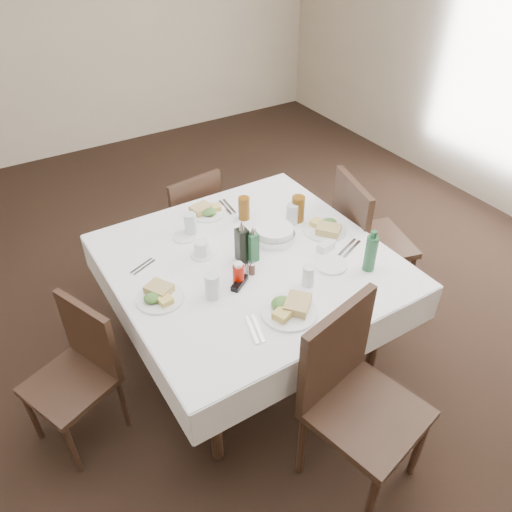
% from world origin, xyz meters
% --- Properties ---
extents(ground_plane, '(7.00, 7.00, 0.00)m').
position_xyz_m(ground_plane, '(0.00, 0.00, 0.00)').
color(ground_plane, black).
extents(room_shell, '(6.04, 7.04, 2.80)m').
position_xyz_m(room_shell, '(0.00, 0.00, 1.71)').
color(room_shell, '#C1B195').
rests_on(room_shell, ground).
extents(dining_table, '(1.51, 1.51, 0.76)m').
position_xyz_m(dining_table, '(0.13, -0.08, 0.69)').
color(dining_table, black).
rests_on(dining_table, ground).
extents(chair_north, '(0.46, 0.46, 0.87)m').
position_xyz_m(chair_north, '(0.18, 0.85, 0.50)').
color(chair_north, black).
rests_on(chair_north, ground).
extents(chair_south, '(0.57, 0.57, 1.01)m').
position_xyz_m(chair_south, '(0.15, -0.98, 0.58)').
color(chair_south, black).
rests_on(chair_south, ground).
extents(chair_east, '(0.56, 0.56, 0.98)m').
position_xyz_m(chair_east, '(1.05, -0.02, 0.56)').
color(chair_east, black).
rests_on(chair_east, ground).
extents(chair_west, '(0.51, 0.51, 0.82)m').
position_xyz_m(chair_west, '(-0.89, -0.07, 0.47)').
color(chair_west, black).
rests_on(chair_west, ground).
extents(meal_north, '(0.24, 0.24, 0.05)m').
position_xyz_m(meal_north, '(0.14, 0.47, 0.78)').
color(meal_north, white).
rests_on(meal_north, dining_table).
extents(meal_south, '(0.28, 0.28, 0.06)m').
position_xyz_m(meal_south, '(0.08, -0.55, 0.79)').
color(meal_south, white).
rests_on(meal_south, dining_table).
extents(meal_east, '(0.26, 0.26, 0.06)m').
position_xyz_m(meal_east, '(0.67, -0.08, 0.78)').
color(meal_east, white).
rests_on(meal_east, dining_table).
extents(meal_west, '(0.25, 0.25, 0.05)m').
position_xyz_m(meal_west, '(-0.43, -0.12, 0.78)').
color(meal_west, white).
rests_on(meal_west, dining_table).
extents(side_plate_a, '(0.14, 0.14, 0.01)m').
position_xyz_m(side_plate_a, '(-0.09, 0.30, 0.77)').
color(side_plate_a, white).
rests_on(side_plate_a, dining_table).
extents(side_plate_b, '(0.18, 0.18, 0.01)m').
position_xyz_m(side_plate_b, '(0.48, -0.37, 0.77)').
color(side_plate_b, white).
rests_on(side_plate_b, dining_table).
extents(water_n, '(0.07, 0.07, 0.14)m').
position_xyz_m(water_n, '(-0.04, 0.32, 0.83)').
color(water_n, silver).
rests_on(water_n, dining_table).
extents(water_s, '(0.06, 0.06, 0.12)m').
position_xyz_m(water_s, '(0.28, -0.43, 0.82)').
color(water_s, silver).
rests_on(water_s, dining_table).
extents(water_e, '(0.07, 0.07, 0.13)m').
position_xyz_m(water_e, '(0.54, 0.09, 0.83)').
color(water_e, silver).
rests_on(water_e, dining_table).
extents(water_w, '(0.08, 0.08, 0.14)m').
position_xyz_m(water_w, '(-0.19, -0.25, 0.83)').
color(water_w, silver).
rests_on(water_w, dining_table).
extents(iced_tea_a, '(0.07, 0.07, 0.15)m').
position_xyz_m(iced_tea_a, '(0.31, 0.30, 0.84)').
color(iced_tea_a, brown).
rests_on(iced_tea_a, dining_table).
extents(iced_tea_b, '(0.08, 0.08, 0.17)m').
position_xyz_m(iced_tea_b, '(0.59, 0.10, 0.85)').
color(iced_tea_b, brown).
rests_on(iced_tea_b, dining_table).
extents(bread_basket, '(0.25, 0.25, 0.08)m').
position_xyz_m(bread_basket, '(0.35, 0.01, 0.80)').
color(bread_basket, silver).
rests_on(bread_basket, dining_table).
extents(oil_cruet_dark, '(0.06, 0.06, 0.26)m').
position_xyz_m(oil_cruet_dark, '(0.09, -0.06, 0.87)').
color(oil_cruet_dark, black).
rests_on(oil_cruet_dark, dining_table).
extents(oil_cruet_green, '(0.05, 0.05, 0.22)m').
position_xyz_m(oil_cruet_green, '(0.14, -0.10, 0.86)').
color(oil_cruet_green, '#255D36').
rests_on(oil_cruet_green, dining_table).
extents(ketchup_bottle, '(0.06, 0.06, 0.13)m').
position_xyz_m(ketchup_bottle, '(-0.03, -0.23, 0.82)').
color(ketchup_bottle, '#AF0F00').
rests_on(ketchup_bottle, dining_table).
extents(salt_shaker, '(0.03, 0.03, 0.07)m').
position_xyz_m(salt_shaker, '(0.05, -0.17, 0.80)').
color(salt_shaker, white).
rests_on(salt_shaker, dining_table).
extents(pepper_shaker, '(0.03, 0.03, 0.08)m').
position_xyz_m(pepper_shaker, '(0.07, -0.20, 0.80)').
color(pepper_shaker, '#452F24').
rests_on(pepper_shaker, dining_table).
extents(coffee_mug, '(0.13, 0.13, 0.09)m').
position_xyz_m(coffee_mug, '(-0.08, 0.09, 0.80)').
color(coffee_mug, white).
rests_on(coffee_mug, dining_table).
extents(sunglasses, '(0.13, 0.11, 0.03)m').
position_xyz_m(sunglasses, '(-0.03, -0.24, 0.78)').
color(sunglasses, black).
rests_on(sunglasses, dining_table).
extents(green_bottle, '(0.07, 0.07, 0.25)m').
position_xyz_m(green_bottle, '(0.64, -0.50, 0.87)').
color(green_bottle, '#255D36').
rests_on(green_bottle, dining_table).
extents(sugar_caddy, '(0.11, 0.07, 0.05)m').
position_xyz_m(sugar_caddy, '(0.55, -0.24, 0.79)').
color(sugar_caddy, white).
rests_on(sugar_caddy, dining_table).
extents(cutlery_n, '(0.06, 0.20, 0.01)m').
position_xyz_m(cutlery_n, '(0.29, 0.46, 0.77)').
color(cutlery_n, silver).
rests_on(cutlery_n, dining_table).
extents(cutlery_s, '(0.09, 0.20, 0.01)m').
position_xyz_m(cutlery_s, '(-0.13, -0.56, 0.77)').
color(cutlery_s, silver).
rests_on(cutlery_s, dining_table).
extents(cutlery_e, '(0.20, 0.12, 0.01)m').
position_xyz_m(cutlery_e, '(0.67, -0.30, 0.77)').
color(cutlery_e, silver).
rests_on(cutlery_e, dining_table).
extents(cutlery_w, '(0.16, 0.10, 0.01)m').
position_xyz_m(cutlery_w, '(-0.41, 0.16, 0.77)').
color(cutlery_w, silver).
rests_on(cutlery_w, dining_table).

